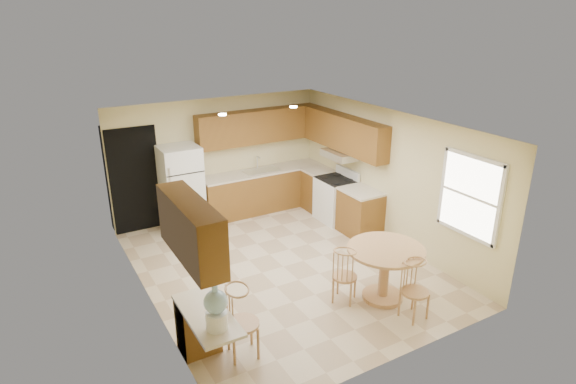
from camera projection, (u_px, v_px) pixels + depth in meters
floor at (283, 267)px, 8.29m from camera, size 5.50×5.50×0.00m
ceiling at (283, 124)px, 7.41m from camera, size 4.50×5.50×0.02m
wall_back at (219, 157)px, 10.08m from camera, size 4.50×0.02×2.50m
wall_front at (398, 274)px, 5.62m from camera, size 4.50×0.02×2.50m
wall_left at (145, 229)px, 6.80m from camera, size 0.02×5.50×2.50m
wall_right at (389, 177)px, 8.90m from camera, size 0.02×5.50×2.50m
doorway at (135, 181)px, 9.32m from camera, size 0.90×0.02×2.10m
base_cab_back at (263, 191)px, 10.53m from camera, size 2.75×0.60×0.87m
counter_back at (263, 171)px, 10.37m from camera, size 2.75×0.63×0.04m
base_cab_right_a at (319, 190)px, 10.55m from camera, size 0.60×0.59×0.87m
counter_right_a at (319, 171)px, 10.39m from camera, size 0.63×0.59×0.04m
base_cab_right_b at (360, 213)px, 9.38m from camera, size 0.60×0.80×0.87m
counter_right_b at (361, 191)px, 9.21m from camera, size 0.63×0.80×0.04m
upper_cab_back at (259, 126)px, 10.14m from camera, size 2.75×0.33×0.70m
upper_cab_right at (344, 133)px, 9.59m from camera, size 0.33×2.42×0.70m
upper_cab_left at (191, 230)px, 5.37m from camera, size 0.33×1.40×0.70m
sink at (262, 170)px, 10.35m from camera, size 0.78×0.44×0.01m
range_hood at (341, 155)px, 9.68m from camera, size 0.50×0.76×0.14m
desk_pedestal at (198, 325)px, 6.16m from camera, size 0.48×0.42×0.72m
desk_top at (207, 315)px, 5.72m from camera, size 0.50×1.20×0.04m
window at (470, 196)px, 7.31m from camera, size 0.06×1.12×1.30m
can_light_a at (222, 115)px, 8.15m from camera, size 0.14×0.14×0.02m
can_light_b at (293, 107)px, 8.81m from camera, size 0.14×0.14×0.02m
refrigerator at (182, 188)px, 9.49m from camera, size 0.75×0.73×1.70m
stove at (336, 199)px, 9.98m from camera, size 0.65×0.76×1.09m
dining_table at (385, 266)px, 7.20m from camera, size 1.15×1.15×0.85m
chair_table_a at (348, 272)px, 7.09m from camera, size 0.38×0.47×0.86m
chair_table_b at (420, 288)px, 6.67m from camera, size 0.39×0.39×0.88m
chair_desk at (245, 319)px, 5.90m from camera, size 0.43×0.56×0.97m
water_crock at (216, 309)px, 5.36m from camera, size 0.27×0.27×0.56m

